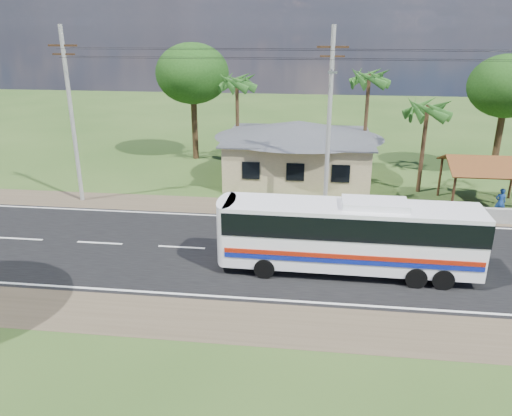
{
  "coord_description": "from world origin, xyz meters",
  "views": [
    {
      "loc": [
        2.26,
        -23.15,
        11.13
      ],
      "look_at": [
        -0.68,
        1.0,
        2.02
      ],
      "focal_mm": 35.0,
      "sensor_mm": 36.0,
      "label": 1
    }
  ],
  "objects_px": {
    "coach_bus": "(351,231)",
    "motorcycle": "(342,209)",
    "person": "(500,202)",
    "waiting_shed": "(487,165)"
  },
  "relations": [
    {
      "from": "waiting_shed",
      "to": "person",
      "type": "relative_size",
      "value": 2.98
    },
    {
      "from": "person",
      "to": "waiting_shed",
      "type": "bearing_deg",
      "value": -71.92
    },
    {
      "from": "person",
      "to": "coach_bus",
      "type": "bearing_deg",
      "value": 41.63
    },
    {
      "from": "waiting_shed",
      "to": "person",
      "type": "height_order",
      "value": "waiting_shed"
    },
    {
      "from": "person",
      "to": "motorcycle",
      "type": "bearing_deg",
      "value": 7.78
    },
    {
      "from": "coach_bus",
      "to": "motorcycle",
      "type": "distance_m",
      "value": 7.34
    },
    {
      "from": "motorcycle",
      "to": "coach_bus",
      "type": "bearing_deg",
      "value": 176.21
    },
    {
      "from": "motorcycle",
      "to": "person",
      "type": "bearing_deg",
      "value": -85.98
    },
    {
      "from": "waiting_shed",
      "to": "person",
      "type": "xyz_separation_m",
      "value": [
        0.55,
        -1.65,
        -1.86
      ]
    },
    {
      "from": "waiting_shed",
      "to": "coach_bus",
      "type": "xyz_separation_m",
      "value": [
        -8.94,
        -10.16,
        -0.66
      ]
    }
  ]
}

